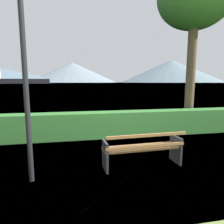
# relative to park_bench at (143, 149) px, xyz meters

# --- Properties ---
(ground_plane) EXTENTS (1400.00, 1400.00, 0.00)m
(ground_plane) POSITION_rel_park_bench_xyz_m (-0.00, 0.06, -0.43)
(ground_plane) COLOR olive
(water_surface) EXTENTS (620.00, 620.00, 0.00)m
(water_surface) POSITION_rel_park_bench_xyz_m (-0.00, 307.98, -0.43)
(water_surface) COLOR #6B8EA3
(water_surface) RESTS_ON ground_plane
(park_bench) EXTENTS (1.91, 0.65, 0.87)m
(park_bench) POSITION_rel_park_bench_xyz_m (0.00, 0.00, 0.00)
(park_bench) COLOR #A0703F
(park_bench) RESTS_ON ground_plane
(hedge_row) EXTENTS (11.55, 0.67, 0.92)m
(hedge_row) POSITION_rel_park_bench_xyz_m (-0.00, 2.77, 0.03)
(hedge_row) COLOR #387A33
(hedge_row) RESTS_ON ground_plane
(lamp_post) EXTENTS (0.30, 0.30, 4.03)m
(lamp_post) POSITION_rel_park_bench_xyz_m (-2.47, -0.23, 2.28)
(lamp_post) COLOR black
(lamp_post) RESTS_ON ground_plane
(cargo_ship_large) EXTENTS (68.53, 12.06, 16.16)m
(cargo_ship_large) POSITION_rel_park_bench_xyz_m (-65.40, 226.67, 4.09)
(cargo_ship_large) COLOR #232328
(cargo_ship_large) RESTS_ON water_surface
(distant_hills) EXTENTS (850.93, 435.29, 63.27)m
(distant_hills) POSITION_rel_park_bench_xyz_m (-12.95, 573.63, 25.56)
(distant_hills) COLOR slate
(distant_hills) RESTS_ON ground_plane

